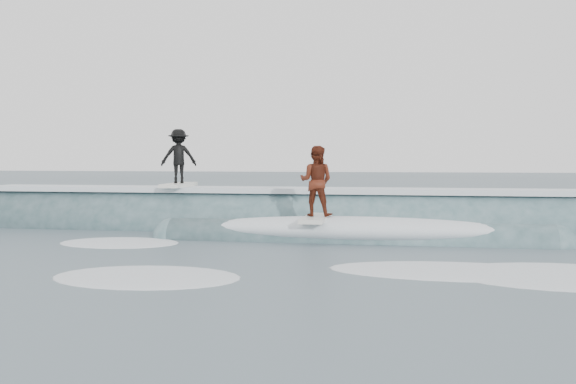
# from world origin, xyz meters

# --- Properties ---
(ground) EXTENTS (160.00, 160.00, 0.00)m
(ground) POSITION_xyz_m (0.00, 0.00, 0.00)
(ground) COLOR #374A50
(ground) RESTS_ON ground
(breaking_wave) EXTENTS (23.91, 3.88, 2.20)m
(breaking_wave) POSITION_xyz_m (0.23, 3.55, 0.04)
(breaking_wave) COLOR #355559
(breaking_wave) RESTS_ON ground
(surfer_black) EXTENTS (1.13, 2.03, 1.63)m
(surfer_black) POSITION_xyz_m (-3.33, 3.83, 1.94)
(surfer_black) COLOR silver
(surfer_black) RESTS_ON ground
(surfer_red) EXTENTS (0.88, 2.00, 1.78)m
(surfer_red) POSITION_xyz_m (0.90, 1.63, 1.33)
(surfer_red) COLOR silver
(surfer_red) RESTS_ON ground
(whitewater) EXTENTS (12.32, 7.13, 0.10)m
(whitewater) POSITION_xyz_m (2.15, -1.64, 0.00)
(whitewater) COLOR white
(whitewater) RESTS_ON ground
(far_swells) EXTENTS (37.36, 8.65, 0.80)m
(far_swells) POSITION_xyz_m (-2.43, 17.65, 0.00)
(far_swells) COLOR #355559
(far_swells) RESTS_ON ground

